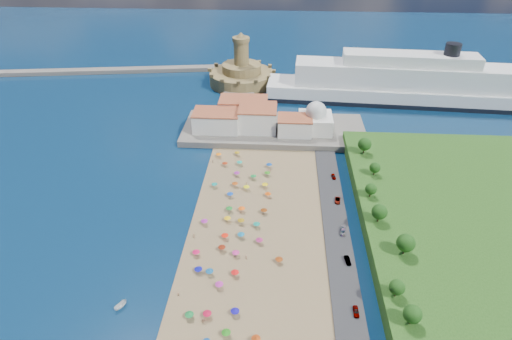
{
  "coord_description": "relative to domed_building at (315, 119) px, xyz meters",
  "views": [
    {
      "loc": [
        12.89,
        -118.07,
        99.19
      ],
      "look_at": [
        4.0,
        25.0,
        8.0
      ],
      "focal_mm": 30.0,
      "sensor_mm": 36.0,
      "label": 1
    }
  ],
  "objects": [
    {
      "name": "moored_boats",
      "position": [
        -60.22,
        -119.8,
        -8.16
      ],
      "size": [
        5.32,
        27.3,
        1.67
      ],
      "color": "white",
      "rests_on": "ground"
    },
    {
      "name": "parked_cars",
      "position": [
        6.0,
        -72.39,
        -7.63
      ],
      "size": [
        2.57,
        73.09,
        1.35
      ],
      "color": "gray",
      "rests_on": "promenade"
    },
    {
      "name": "cruise_ship",
      "position": [
        53.31,
        45.67,
        1.18
      ],
      "size": [
        158.02,
        33.16,
        34.29
      ],
      "color": "black",
      "rests_on": "ground"
    },
    {
      "name": "breakwater",
      "position": [
        -140.0,
        82.0,
        -7.67
      ],
      "size": [
        199.03,
        34.77,
        2.6
      ],
      "primitive_type": "cube",
      "rotation": [
        0.0,
        0.0,
        0.14
      ],
      "color": "#59544C",
      "rests_on": "ground"
    },
    {
      "name": "terrace",
      "position": [
        -20.0,
        2.0,
        -7.47
      ],
      "size": [
        90.0,
        36.0,
        3.0
      ],
      "primitive_type": "cube",
      "color": "#59544C",
      "rests_on": "ground"
    },
    {
      "name": "beach_parasols",
      "position": [
        -31.46,
        -80.1,
        -6.83
      ],
      "size": [
        30.83,
        115.37,
        2.2
      ],
      "color": "gray",
      "rests_on": "beach"
    },
    {
      "name": "beachgoers",
      "position": [
        -31.85,
        -73.38,
        -7.86
      ],
      "size": [
        29.24,
        94.66,
        1.89
      ],
      "color": "tan",
      "rests_on": "beach"
    },
    {
      "name": "waterfront_buildings",
      "position": [
        -33.05,
        2.64,
        -1.1
      ],
      "size": [
        57.0,
        29.0,
        11.0
      ],
      "color": "silver",
      "rests_on": "terrace"
    },
    {
      "name": "fortress",
      "position": [
        -42.0,
        67.0,
        -2.29
      ],
      "size": [
        40.0,
        40.0,
        32.4
      ],
      "color": "olive",
      "rests_on": "ground"
    },
    {
      "name": "jetty",
      "position": [
        -42.0,
        37.0,
        -7.77
      ],
      "size": [
        18.0,
        70.0,
        2.4
      ],
      "primitive_type": "cube",
      "color": "#59544C",
      "rests_on": "ground"
    },
    {
      "name": "domed_building",
      "position": [
        0.0,
        0.0,
        0.0
      ],
      "size": [
        16.0,
        16.0,
        15.0
      ],
      "color": "silver",
      "rests_on": "terrace"
    },
    {
      "name": "ground",
      "position": [
        -30.0,
        -71.0,
        -8.97
      ],
      "size": [
        700.0,
        700.0,
        0.0
      ],
      "primitive_type": "plane",
      "color": "#071938",
      "rests_on": "ground"
    },
    {
      "name": "hillside_trees",
      "position": [
        18.58,
        -77.57,
        1.01
      ],
      "size": [
        13.88,
        106.63,
        7.32
      ],
      "color": "#382314",
      "rests_on": "hillside"
    }
  ]
}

